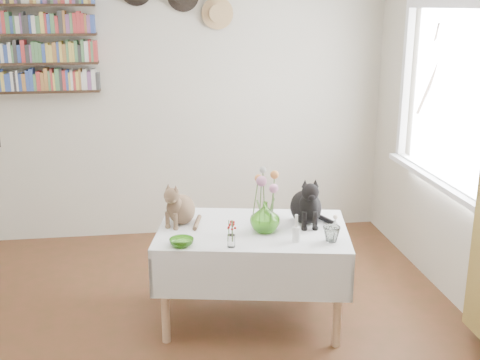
{
  "coord_description": "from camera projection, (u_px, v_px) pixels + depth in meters",
  "views": [
    {
      "loc": [
        -0.12,
        -3.26,
        2.13
      ],
      "look_at": [
        0.39,
        0.38,
        1.05
      ],
      "focal_mm": 45.0,
      "sensor_mm": 36.0,
      "label": 1
    }
  ],
  "objects": [
    {
      "name": "drinking_glass",
      "position": [
        331.0,
        234.0,
        3.8
      ],
      "size": [
        0.15,
        0.15,
        0.1
      ],
      "primitive_type": "imported",
      "rotation": [
        0.0,
        0.0,
        -0.55
      ],
      "color": "white",
      "rests_on": "dining_table"
    },
    {
      "name": "berry_jar",
      "position": [
        231.0,
        234.0,
        3.71
      ],
      "size": [
        0.05,
        0.05,
        0.2
      ],
      "color": "white",
      "rests_on": "dining_table"
    },
    {
      "name": "flower_bouquet",
      "position": [
        265.0,
        182.0,
        3.9
      ],
      "size": [
        0.17,
        0.12,
        0.39
      ],
      "color": "#4C7233",
      "rests_on": "flower_vase"
    },
    {
      "name": "flower_vase",
      "position": [
        265.0,
        217.0,
        3.96
      ],
      "size": [
        0.21,
        0.21,
        0.21
      ],
      "primitive_type": "imported",
      "rotation": [
        0.0,
        0.0,
        -0.07
      ],
      "color": "#82D64F",
      "rests_on": "dining_table"
    },
    {
      "name": "porcelain_figurine",
      "position": [
        335.0,
        223.0,
        4.02
      ],
      "size": [
        0.05,
        0.05,
        0.1
      ],
      "color": "white",
      "rests_on": "dining_table"
    },
    {
      "name": "candlestick",
      "position": [
        296.0,
        233.0,
        3.8
      ],
      "size": [
        0.05,
        0.05,
        0.18
      ],
      "color": "white",
      "rests_on": "dining_table"
    },
    {
      "name": "black_cat",
      "position": [
        306.0,
        198.0,
        4.1
      ],
      "size": [
        0.25,
        0.31,
        0.35
      ],
      "primitive_type": null,
      "rotation": [
        0.0,
        0.0,
        -0.05
      ],
      "color": "black",
      "rests_on": "dining_table"
    },
    {
      "name": "window",
      "position": [
        447.0,
        109.0,
        4.34
      ],
      "size": [
        0.12,
        1.52,
        1.32
      ],
      "color": "white",
      "rests_on": "room"
    },
    {
      "name": "dining_table",
      "position": [
        252.0,
        251.0,
        4.09
      ],
      "size": [
        1.39,
        1.03,
        0.68
      ],
      "color": "white",
      "rests_on": "room"
    },
    {
      "name": "bookshelf_unit",
      "position": [
        37.0,
        39.0,
        5.1
      ],
      "size": [
        1.0,
        0.16,
        0.91
      ],
      "color": "black",
      "rests_on": "room"
    },
    {
      "name": "green_bowl",
      "position": [
        182.0,
        242.0,
        3.74
      ],
      "size": [
        0.21,
        0.21,
        0.05
      ],
      "primitive_type": "imported",
      "rotation": [
        0.0,
        0.0,
        -0.57
      ],
      "color": "#82D64F",
      "rests_on": "dining_table"
    },
    {
      "name": "tabby_cat",
      "position": [
        181.0,
        202.0,
        4.1
      ],
      "size": [
        0.32,
        0.33,
        0.31
      ],
      "primitive_type": null,
      "rotation": [
        0.0,
        0.0,
        -0.65
      ],
      "color": "brown",
      "rests_on": "dining_table"
    },
    {
      "name": "room",
      "position": [
        180.0,
        167.0,
        3.36
      ],
      "size": [
        4.08,
        4.58,
        2.58
      ],
      "color": "brown",
      "rests_on": "ground"
    }
  ]
}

